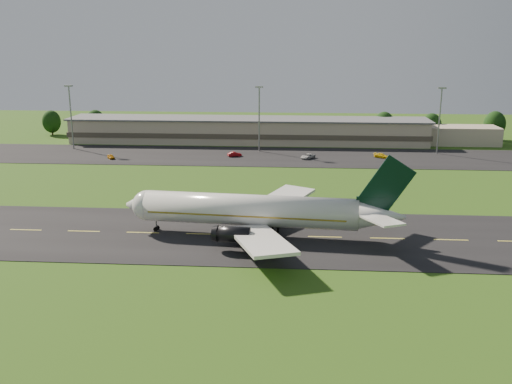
# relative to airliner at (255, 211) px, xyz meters

# --- Properties ---
(ground) EXTENTS (360.00, 360.00, 0.00)m
(ground) POSITION_rel_airliner_xyz_m (-9.47, 0.07, -4.66)
(ground) COLOR #264B12
(ground) RESTS_ON ground
(taxiway) EXTENTS (220.00, 30.00, 0.10)m
(taxiway) POSITION_rel_airliner_xyz_m (-9.47, 0.07, -4.61)
(taxiway) COLOR black
(taxiway) RESTS_ON ground
(apron) EXTENTS (260.00, 30.00, 0.10)m
(apron) POSITION_rel_airliner_xyz_m (-9.47, 72.07, -4.61)
(apron) COLOR black
(apron) RESTS_ON ground
(airliner) EXTENTS (51.28, 42.02, 15.57)m
(airliner) POSITION_rel_airliner_xyz_m (0.00, 0.00, 0.00)
(airliner) COLOR white
(airliner) RESTS_ON ground
(terminal) EXTENTS (145.00, 16.00, 8.40)m
(terminal) POSITION_rel_airliner_xyz_m (-3.07, 96.26, -0.67)
(terminal) COLOR tan
(terminal) RESTS_ON ground
(light_mast_west) EXTENTS (2.40, 1.20, 20.35)m
(light_mast_west) POSITION_rel_airliner_xyz_m (-64.47, 80.07, 8.08)
(light_mast_west) COLOR gray
(light_mast_west) RESTS_ON ground
(light_mast_centre) EXTENTS (2.40, 1.20, 20.35)m
(light_mast_centre) POSITION_rel_airliner_xyz_m (-4.47, 80.07, 8.08)
(light_mast_centre) COLOR gray
(light_mast_centre) RESTS_ON ground
(light_mast_east) EXTENTS (2.40, 1.20, 20.35)m
(light_mast_east) POSITION_rel_airliner_xyz_m (50.53, 80.07, 8.08)
(light_mast_east) COLOR gray
(light_mast_east) RESTS_ON ground
(tree_line) EXTENTS (195.05, 9.79, 10.15)m
(tree_line) POSITION_rel_airliner_xyz_m (21.89, 106.33, 0.36)
(tree_line) COLOR black
(tree_line) RESTS_ON ground
(service_vehicle_a) EXTENTS (3.28, 3.89, 1.26)m
(service_vehicle_a) POSITION_rel_airliner_xyz_m (-47.37, 65.16, -3.93)
(service_vehicle_a) COLOR #BF790B
(service_vehicle_a) RESTS_ON apron
(service_vehicle_b) EXTENTS (4.40, 2.96, 1.37)m
(service_vehicle_b) POSITION_rel_airliner_xyz_m (-11.28, 71.06, -3.88)
(service_vehicle_b) COLOR maroon
(service_vehicle_b) RESTS_ON apron
(service_vehicle_c) EXTENTS (4.87, 5.55, 1.42)m
(service_vehicle_c) POSITION_rel_airliner_xyz_m (10.68, 69.48, -3.85)
(service_vehicle_c) COLOR silver
(service_vehicle_c) RESTS_ON apron
(service_vehicle_d) EXTENTS (4.85, 4.20, 1.34)m
(service_vehicle_d) POSITION_rel_airliner_xyz_m (32.52, 71.96, -3.89)
(service_vehicle_d) COLOR yellow
(service_vehicle_d) RESTS_ON apron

